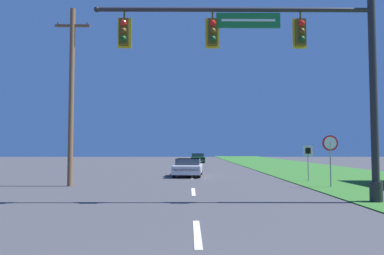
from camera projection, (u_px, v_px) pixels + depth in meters
grass_verge_right at (312, 170)px, 32.45m from camera, size 10.00×110.00×0.04m
road_center_line at (192, 177)px, 24.39m from camera, size 0.16×34.80×0.01m
signal_mast at (295, 65)px, 13.36m from camera, size 10.23×0.47×7.74m
car_ahead at (188, 167)px, 25.60m from camera, size 2.12×4.52×1.19m
far_car at (198, 158)px, 49.96m from camera, size 1.82×4.38×1.19m
stop_sign at (330, 149)px, 18.26m from camera, size 0.76×0.07×2.50m
route_sign_post at (308, 155)px, 21.49m from camera, size 0.55×0.06×2.03m
utility_pole_near at (71, 93)px, 19.09m from camera, size 1.80×0.26×9.13m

